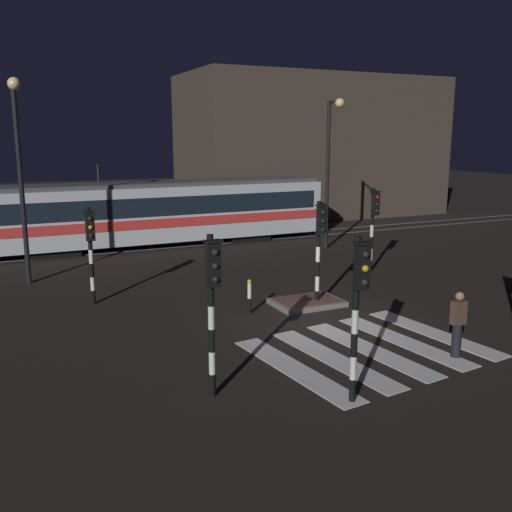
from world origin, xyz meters
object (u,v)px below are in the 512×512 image
object	(u,v)px
street_lamp_trackside_right	(331,156)
street_lamp_trackside_left	(19,158)
traffic_light_corner_far_right	(374,218)
traffic_light_median_centre	(320,238)
bollard_island_edge	(249,297)
traffic_light_kerb_mid_left	(358,296)
traffic_light_corner_far_left	(91,242)
pedestrian_waiting_at_kerb	(458,324)
tram	(155,212)
traffic_light_corner_near_left	(212,293)

from	to	relation	value
street_lamp_trackside_right	street_lamp_trackside_left	distance (m)	13.87
traffic_light_corner_far_right	traffic_light_median_centre	bearing A→B (deg)	-144.82
traffic_light_median_centre	bollard_island_edge	world-z (taller)	traffic_light_median_centre
traffic_light_kerb_mid_left	traffic_light_corner_far_left	distance (m)	10.31
bollard_island_edge	traffic_light_kerb_mid_left	bearing A→B (deg)	-94.82
traffic_light_median_centre	street_lamp_trackside_right	xyz separation A→B (m)	(5.43, 8.02, 2.27)
traffic_light_corner_far_right	pedestrian_waiting_at_kerb	xyz separation A→B (m)	(-3.59, -8.41, -1.38)
traffic_light_kerb_mid_left	bollard_island_edge	world-z (taller)	traffic_light_kerb_mid_left
traffic_light_corner_far_right	street_lamp_trackside_left	world-z (taller)	street_lamp_trackside_left
traffic_light_kerb_mid_left	traffic_light_corner_far_right	distance (m)	11.98
traffic_light_kerb_mid_left	pedestrian_waiting_at_kerb	size ratio (longest dim) A/B	2.07
traffic_light_corner_far_right	tram	size ratio (longest dim) A/B	0.19
traffic_light_corner_far_right	pedestrian_waiting_at_kerb	size ratio (longest dim) A/B	2.00
tram	bollard_island_edge	xyz separation A→B (m)	(-0.33, -12.19, -1.19)
pedestrian_waiting_at_kerb	bollard_island_edge	world-z (taller)	pedestrian_waiting_at_kerb
bollard_island_edge	street_lamp_trackside_right	bearing A→B (deg)	45.02
traffic_light_corner_far_right	tram	bearing A→B (deg)	124.98
tram	traffic_light_corner_far_right	bearing A→B (deg)	-55.02
traffic_light_kerb_mid_left	traffic_light_median_centre	bearing A→B (deg)	65.03
street_lamp_trackside_right	traffic_light_median_centre	bearing A→B (deg)	-124.09
traffic_light_corner_near_left	street_lamp_trackside_right	bearing A→B (deg)	49.61
traffic_light_corner_far_right	street_lamp_trackside_left	distance (m)	13.61
traffic_light_corner_far_left	street_lamp_trackside_right	size ratio (longest dim) A/B	0.45
street_lamp_trackside_right	tram	xyz separation A→B (m)	(-7.49, 4.36, -2.79)
traffic_light_corner_far_right	traffic_light_corner_far_left	size ratio (longest dim) A/B	1.07
traffic_light_corner_near_left	tram	world-z (taller)	tram
tram	pedestrian_waiting_at_kerb	size ratio (longest dim) A/B	10.50
traffic_light_corner_far_right	street_lamp_trackside_left	xyz separation A→B (m)	(-12.82, 3.87, 2.43)
traffic_light_kerb_mid_left	tram	world-z (taller)	tram
traffic_light_corner_near_left	street_lamp_trackside_right	size ratio (longest dim) A/B	0.49
traffic_light_kerb_mid_left	bollard_island_edge	distance (m)	6.78
traffic_light_corner_near_left	traffic_light_median_centre	bearing A→B (deg)	41.27
traffic_light_corner_far_left	street_lamp_trackside_right	bearing A→B (deg)	21.40
traffic_light_corner_far_right	street_lamp_trackside_right	xyz separation A→B (m)	(1.01, 4.91, 2.29)
street_lamp_trackside_left	bollard_island_edge	size ratio (longest dim) A/B	6.70
pedestrian_waiting_at_kerb	bollard_island_edge	size ratio (longest dim) A/B	1.54
traffic_light_kerb_mid_left	street_lamp_trackside_left	size ratio (longest dim) A/B	0.48
traffic_light_kerb_mid_left	traffic_light_corner_near_left	xyz separation A→B (m)	(-2.56, 1.50, -0.01)
traffic_light_corner_near_left	street_lamp_trackside_left	size ratio (longest dim) A/B	0.47
tram	street_lamp_trackside_left	bearing A→B (deg)	-139.57
traffic_light_kerb_mid_left	pedestrian_waiting_at_kerb	distance (m)	4.17
traffic_light_median_centre	traffic_light_corner_near_left	xyz separation A→B (m)	(-5.51, -4.83, 0.05)
traffic_light_corner_near_left	tram	distance (m)	17.56
traffic_light_median_centre	traffic_light_corner_far_right	bearing A→B (deg)	35.18
traffic_light_corner_near_left	bollard_island_edge	xyz separation A→B (m)	(3.11, 5.02, -1.77)
traffic_light_corner_near_left	tram	size ratio (longest dim) A/B	0.20
bollard_island_edge	tram	bearing A→B (deg)	88.43
tram	bollard_island_edge	world-z (taller)	tram
traffic_light_corner_far_left	pedestrian_waiting_at_kerb	distance (m)	11.45
traffic_light_corner_near_left	tram	xyz separation A→B (m)	(3.45, 17.21, -0.57)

